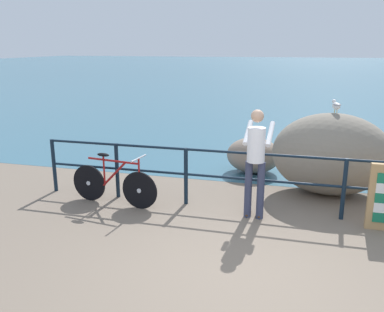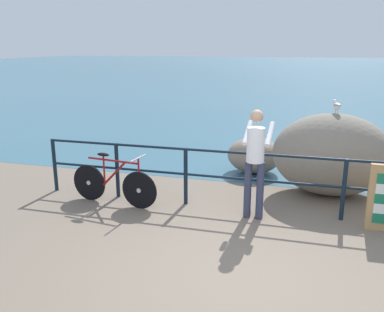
% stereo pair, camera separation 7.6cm
% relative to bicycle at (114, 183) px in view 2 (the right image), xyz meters
% --- Properties ---
extents(ground_plane, '(120.00, 120.00, 0.10)m').
position_rel_bicycle_xyz_m(ground_plane, '(2.53, 18.24, -0.44)').
color(ground_plane, '#756656').
extents(sea_surface, '(120.00, 90.00, 0.01)m').
position_rel_bicycle_xyz_m(sea_surface, '(2.53, 46.72, -0.39)').
color(sea_surface, '#38667A').
rests_on(sea_surface, ground_plane).
extents(promenade_railing, '(7.92, 0.07, 1.02)m').
position_rel_bicycle_xyz_m(promenade_railing, '(2.53, 0.35, 0.24)').
color(promenade_railing, black).
rests_on(promenade_railing, ground_plane).
extents(bicycle, '(1.69, 0.48, 0.92)m').
position_rel_bicycle_xyz_m(bicycle, '(0.00, 0.00, 0.00)').
color(bicycle, black).
rests_on(bicycle, ground_plane).
extents(person_at_railing, '(0.47, 0.65, 1.78)m').
position_rel_bicycle_xyz_m(person_at_railing, '(2.45, 0.07, 0.60)').
color(person_at_railing, '#333851').
rests_on(person_at_railing, ground_plane).
extents(breakwater_boulder_main, '(2.16, 1.47, 1.54)m').
position_rel_bicycle_xyz_m(breakwater_boulder_main, '(3.68, 1.56, 0.38)').
color(breakwater_boulder_main, gray).
rests_on(breakwater_boulder_main, ground).
extents(breakwater_boulder_left, '(1.17, 0.98, 0.78)m').
position_rel_bicycle_xyz_m(breakwater_boulder_left, '(2.15, 2.54, -0.00)').
color(breakwater_boulder_left, gray).
rests_on(breakwater_boulder_left, ground).
extents(seagull, '(0.19, 0.34, 0.23)m').
position_rel_bicycle_xyz_m(seagull, '(3.70, 1.63, 1.29)').
color(seagull, gold).
rests_on(seagull, breakwater_boulder_main).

